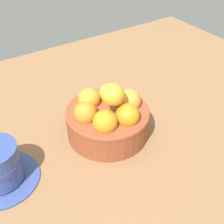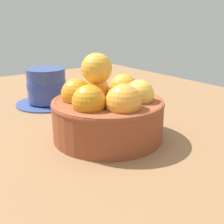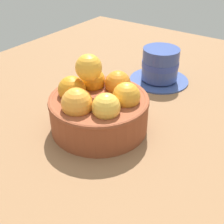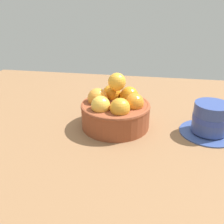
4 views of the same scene
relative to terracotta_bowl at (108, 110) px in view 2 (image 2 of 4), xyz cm
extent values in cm
cube|color=brown|center=(0.05, -0.10, -6.27)|extent=(114.29, 86.46, 3.95)
cylinder|color=brown|center=(0.05, -0.10, -1.39)|extent=(16.31, 16.31, 5.80)
torus|color=brown|center=(0.05, -0.10, 1.10)|extent=(16.51, 16.51, 1.00)
sphere|color=orange|center=(2.87, 3.46, 2.40)|extent=(4.56, 4.56, 4.56)
sphere|color=orange|center=(-1.62, 4.12, 2.40)|extent=(4.58, 4.58, 4.58)
sphere|color=orange|center=(-4.43, 0.56, 2.40)|extent=(4.87, 4.87, 4.87)
sphere|color=#F0B742|center=(-2.76, -3.65, 2.40)|extent=(4.34, 4.34, 4.34)
sphere|color=orange|center=(1.73, -4.31, 2.40)|extent=(4.48, 4.48, 4.48)
sphere|color=orange|center=(4.54, -0.75, 2.40)|extent=(4.44, 4.44, 4.44)
sphere|color=gold|center=(-0.39, 1.75, 6.35)|extent=(4.25, 4.25, 4.25)
cylinder|color=#354987|center=(21.81, -0.40, -3.99)|extent=(12.94, 12.94, 0.60)
cylinder|color=#33478C|center=(21.81, -0.40, -0.27)|extent=(7.81, 7.81, 6.84)
cylinder|color=#2D4299|center=(21.81, -0.40, -0.21)|extent=(7.97, 7.97, 1.23)
camera|label=1|loc=(23.86, 37.52, 35.89)|focal=46.65mm
camera|label=2|loc=(-33.07, 23.33, 13.06)|focal=46.44mm
camera|label=3|loc=(-32.43, -25.75, 25.37)|focal=47.28mm
camera|label=4|loc=(8.46, -52.86, 24.12)|focal=39.36mm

